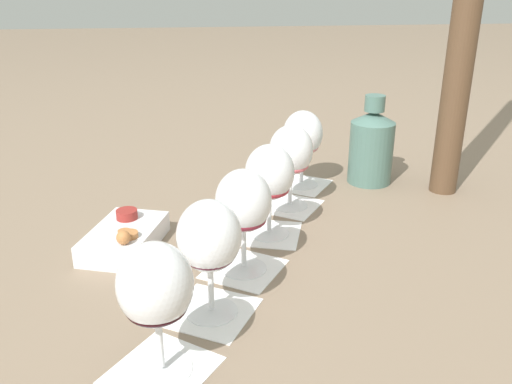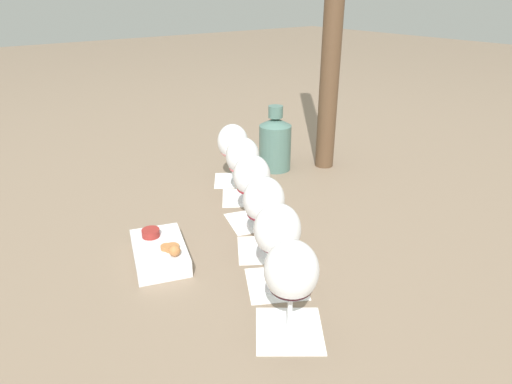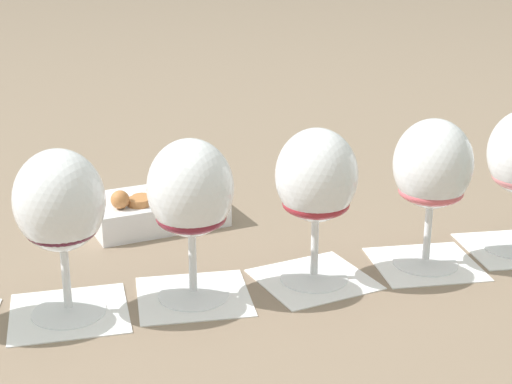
% 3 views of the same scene
% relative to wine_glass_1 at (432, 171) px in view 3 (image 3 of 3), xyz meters
% --- Properties ---
extents(ground_plane, '(8.00, 8.00, 0.00)m').
position_rel_wine_glass_1_xyz_m(ground_plane, '(0.17, -0.09, -0.11)').
color(ground_plane, '#7F6B56').
extents(tasting_card_1, '(0.15, 0.15, 0.00)m').
position_rel_wine_glass_1_xyz_m(tasting_card_1, '(0.00, 0.00, -0.10)').
color(tasting_card_1, white).
rests_on(tasting_card_1, ground_plane).
extents(tasting_card_2, '(0.14, 0.13, 0.00)m').
position_rel_wine_glass_1_xyz_m(tasting_card_2, '(0.12, -0.06, -0.10)').
color(tasting_card_2, white).
rests_on(tasting_card_2, ground_plane).
extents(tasting_card_3, '(0.15, 0.15, 0.00)m').
position_rel_wine_glass_1_xyz_m(tasting_card_3, '(0.23, -0.11, -0.10)').
color(tasting_card_3, white).
rests_on(tasting_card_3, ground_plane).
extents(tasting_card_4, '(0.15, 0.15, 0.00)m').
position_rel_wine_glass_1_xyz_m(tasting_card_4, '(0.34, -0.17, -0.10)').
color(tasting_card_4, white).
rests_on(tasting_card_4, ground_plane).
extents(wine_glass_1, '(0.08, 0.08, 0.16)m').
position_rel_wine_glass_1_xyz_m(wine_glass_1, '(0.00, 0.00, 0.00)').
color(wine_glass_1, white).
rests_on(wine_glass_1, tasting_card_1).
extents(wine_glass_2, '(0.08, 0.08, 0.16)m').
position_rel_wine_glass_1_xyz_m(wine_glass_2, '(0.12, -0.06, -0.00)').
color(wine_glass_2, white).
rests_on(wine_glass_2, tasting_card_2).
extents(wine_glass_3, '(0.08, 0.08, 0.16)m').
position_rel_wine_glass_1_xyz_m(wine_glass_3, '(0.23, -0.11, -0.00)').
color(wine_glass_3, white).
rests_on(wine_glass_3, tasting_card_3).
extents(wine_glass_4, '(0.08, 0.08, 0.16)m').
position_rel_wine_glass_1_xyz_m(wine_glass_4, '(0.34, -0.17, -0.00)').
color(wine_glass_4, white).
rests_on(wine_glass_4, tasting_card_4).
extents(snack_dish, '(0.18, 0.14, 0.06)m').
position_rel_wine_glass_1_xyz_m(snack_dish, '(0.14, -0.30, -0.09)').
color(snack_dish, silver).
rests_on(snack_dish, ground_plane).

